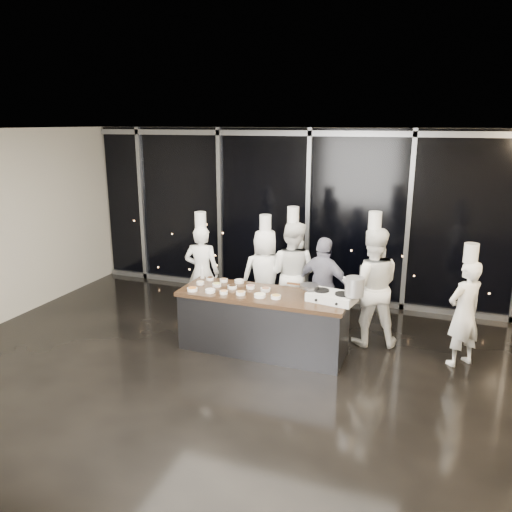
# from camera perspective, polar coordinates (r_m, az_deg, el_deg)

# --- Properties ---
(ground) EXTENTS (9.00, 9.00, 0.00)m
(ground) POSITION_cam_1_polar(r_m,az_deg,el_deg) (6.83, -1.78, -13.76)
(ground) COLOR black
(ground) RESTS_ON ground
(room_shell) EXTENTS (9.02, 7.02, 3.21)m
(room_shell) POSITION_cam_1_polar(r_m,az_deg,el_deg) (6.01, -0.40, 5.03)
(room_shell) COLOR #BDB5A1
(room_shell) RESTS_ON ground
(window_wall) EXTENTS (8.90, 0.11, 3.20)m
(window_wall) POSITION_cam_1_polar(r_m,az_deg,el_deg) (9.41, 6.01, 4.60)
(window_wall) COLOR black
(window_wall) RESTS_ON ground
(demo_counter) EXTENTS (2.46, 0.86, 0.90)m
(demo_counter) POSITION_cam_1_polar(r_m,az_deg,el_deg) (7.40, 0.82, -7.52)
(demo_counter) COLOR #323337
(demo_counter) RESTS_ON ground
(stove) EXTENTS (0.70, 0.50, 0.14)m
(stove) POSITION_cam_1_polar(r_m,az_deg,el_deg) (6.98, 8.67, -4.61)
(stove) COLOR silver
(stove) RESTS_ON demo_counter
(frying_pan) EXTENTS (0.48, 0.31, 0.04)m
(frying_pan) POSITION_cam_1_polar(r_m,az_deg,el_deg) (7.06, 6.04, -3.45)
(frying_pan) COLOR slate
(frying_pan) RESTS_ON stove
(stock_pot) EXTENTS (0.29, 0.29, 0.25)m
(stock_pot) POSITION_cam_1_polar(r_m,az_deg,el_deg) (6.80, 11.20, -3.45)
(stock_pot) COLOR silver
(stock_pot) RESTS_ON stove
(prep_bowls) EXTENTS (1.40, 0.74, 0.05)m
(prep_bowls) POSITION_cam_1_polar(r_m,az_deg,el_deg) (7.38, -2.65, -3.68)
(prep_bowls) COLOR white
(prep_bowls) RESTS_ON demo_counter
(squeeze_bottle) EXTENTS (0.06, 0.06, 0.22)m
(squeeze_bottle) POSITION_cam_1_polar(r_m,az_deg,el_deg) (7.92, -6.16, -1.82)
(squeeze_bottle) COLOR white
(squeeze_bottle) RESTS_ON demo_counter
(chef_far_left) EXTENTS (0.66, 0.50, 1.86)m
(chef_far_left) POSITION_cam_1_polar(r_m,az_deg,el_deg) (8.52, -6.20, -1.77)
(chef_far_left) COLOR white
(chef_far_left) RESTS_ON ground
(chef_left) EXTENTS (0.93, 0.79, 1.85)m
(chef_left) POSITION_cam_1_polar(r_m,az_deg,el_deg) (8.30, 1.06, -2.26)
(chef_left) COLOR white
(chef_left) RESTS_ON ground
(chef_center) EXTENTS (0.93, 0.76, 1.99)m
(chef_center) POSITION_cam_1_polar(r_m,az_deg,el_deg) (8.23, 4.13, -1.94)
(chef_center) COLOR white
(chef_center) RESTS_ON ground
(guest) EXTENTS (1.00, 0.62, 1.59)m
(guest) POSITION_cam_1_polar(r_m,az_deg,el_deg) (7.89, 7.73, -3.54)
(guest) COLOR #141438
(guest) RESTS_ON ground
(chef_right) EXTENTS (1.03, 0.89, 2.05)m
(chef_right) POSITION_cam_1_polar(r_m,az_deg,el_deg) (7.67, 13.00, -3.37)
(chef_right) COLOR white
(chef_right) RESTS_ON ground
(chef_side) EXTENTS (0.65, 0.64, 1.74)m
(chef_side) POSITION_cam_1_polar(r_m,az_deg,el_deg) (7.44, 22.71, -5.89)
(chef_side) COLOR white
(chef_side) RESTS_ON ground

